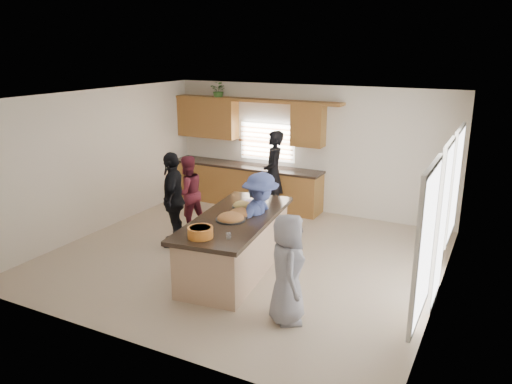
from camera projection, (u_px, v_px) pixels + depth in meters
The scene contains 18 objects.
floor at pixel (244, 256), 8.84m from camera, with size 6.50×6.50×0.00m, color tan.
room_shell at pixel (244, 151), 8.31m from camera, with size 6.52×6.02×2.81m.
back_cabinetry at pixel (244, 166), 11.56m from camera, with size 4.08×0.66×2.46m.
right_wall_glazing at pixel (442, 214), 6.94m from camera, with size 0.06×4.00×2.25m.
island at pixel (236, 245), 8.16m from camera, with size 1.47×2.82×0.95m.
platter_front at pixel (231, 219), 7.84m from camera, with size 0.47×0.47×0.19m.
platter_mid at pixel (241, 213), 8.09m from camera, with size 0.41×0.41×0.17m.
platter_back at pixel (242, 205), 8.50m from camera, with size 0.35×0.35×0.14m.
salad_bowl at pixel (200, 232), 7.12m from camera, with size 0.37×0.37×0.15m.
clear_cup at pixel (229, 236), 7.08m from camera, with size 0.07×0.07×0.09m, color white.
plate_stack at pixel (249, 202), 8.68m from camera, with size 0.24×0.24×0.04m, color #B186C3.
flower_vase at pixel (260, 183), 9.08m from camera, with size 0.14×0.14×0.42m.
potted_plant at pixel (219, 91), 11.47m from camera, with size 0.37×0.32×0.41m, color #457D32.
woman_left_back at pixel (274, 173), 10.87m from camera, with size 0.68×0.44×1.86m, color black.
woman_left_mid at pixel (187, 193), 10.02m from camera, with size 0.73×0.57×1.51m, color maroon.
woman_left_front at pixel (173, 199), 9.15m from camera, with size 1.04×0.43×1.77m, color black.
woman_right_back at pixel (261, 221), 8.19m from camera, with size 1.06×0.61×1.64m, color #3E4C88.
woman_right_front at pixel (288, 269), 6.57m from camera, with size 0.74×0.48×1.52m, color gray.
Camera 1 is at (3.91, -7.17, 3.58)m, focal length 35.00 mm.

